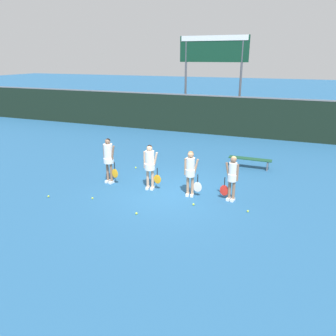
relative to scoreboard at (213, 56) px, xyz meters
The scene contains 16 objects.
ground_plane 12.13m from the scoreboard, 83.95° to the right, with size 140.00×140.00×0.00m, color #235684.
fence_windscreen 3.92m from the scoreboard, 46.14° to the right, with size 60.00×0.08×2.50m.
scoreboard is the anchor object (origin of this frame).
bench_courtside 9.21m from the scoreboard, 63.20° to the right, with size 1.89×0.38×0.46m.
player_0 11.74m from the scoreboard, 96.79° to the right, with size 0.66×0.40×1.82m.
player_1 11.72m from the scoreboard, 87.61° to the right, with size 0.67×0.39×1.73m.
player_2 11.96m from the scoreboard, 79.49° to the right, with size 0.65×0.35×1.68m.
player_3 12.19m from the scoreboard, 72.26° to the right, with size 0.62×0.33×1.62m.
tennis_ball_0 14.21m from the scoreboard, 101.37° to the right, with size 0.07×0.07×0.07m, color #CCE033.
tennis_ball_1 10.34m from the scoreboard, 97.18° to the right, with size 0.07×0.07×0.07m, color #CCE033.
tennis_ball_2 11.41m from the scoreboard, 70.80° to the right, with size 0.07×0.07×0.07m, color #CCE033.
tennis_ball_3 13.03m from the scoreboard, 78.47° to the right, with size 0.07×0.07×0.07m, color #CCE033.
tennis_ball_4 11.69m from the scoreboard, 98.53° to the right, with size 0.07×0.07×0.07m, color #CCE033.
tennis_ball_5 13.60m from the scoreboard, 94.84° to the right, with size 0.07×0.07×0.07m, color #CCE033.
tennis_ball_6 14.06m from the scoreboard, 86.02° to the right, with size 0.07×0.07×0.07m, color #CCE033.
tennis_ball_7 13.36m from the scoreboard, 70.20° to the right, with size 0.07×0.07×0.07m, color #CCE033.
Camera 1 is at (4.10, -10.56, 4.80)m, focal length 35.00 mm.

